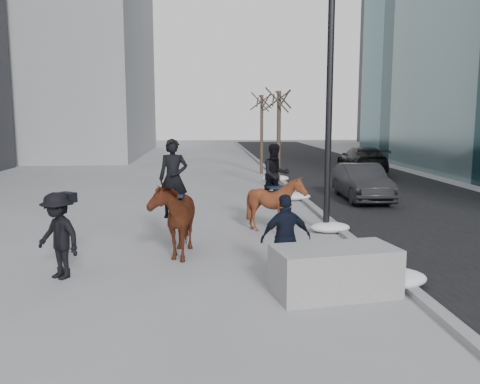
{
  "coord_description": "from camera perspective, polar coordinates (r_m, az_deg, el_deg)",
  "views": [
    {
      "loc": [
        -0.8,
        -10.48,
        3.25
      ],
      "look_at": [
        0.0,
        1.2,
        1.5
      ],
      "focal_mm": 38.0,
      "sensor_mm": 36.0,
      "label": 1
    }
  ],
  "objects": [
    {
      "name": "car_far",
      "position": [
        30.51,
        13.55,
        3.57
      ],
      "size": [
        2.46,
        5.34,
        1.51
      ],
      "primitive_type": "imported",
      "rotation": [
        0.0,
        0.0,
        3.07
      ],
      "color": "black",
      "rests_on": "ground"
    },
    {
      "name": "road",
      "position": [
        22.16,
        16.74,
        -0.29
      ],
      "size": [
        8.0,
        90.0,
        0.01
      ],
      "primitive_type": "cube",
      "color": "black",
      "rests_on": "ground"
    },
    {
      "name": "camera_crew",
      "position": [
        10.84,
        -19.73,
        -4.61
      ],
      "size": [
        1.3,
        1.2,
        1.75
      ],
      "color": "black",
      "rests_on": "ground"
    },
    {
      "name": "ground",
      "position": [
        11.01,
        0.43,
        -8.68
      ],
      "size": [
        120.0,
        120.0,
        0.0
      ],
      "primitive_type": "plane",
      "color": "gray",
      "rests_on": "ground"
    },
    {
      "name": "planter",
      "position": [
        9.56,
        10.57,
        -8.71
      ],
      "size": [
        2.38,
        1.48,
        0.89
      ],
      "primitive_type": "cube",
      "rotation": [
        0.0,
        0.0,
        0.17
      ],
      "color": "gray",
      "rests_on": "ground"
    },
    {
      "name": "tree_far",
      "position": [
        28.95,
        2.45,
        6.94
      ],
      "size": [
        1.2,
        1.2,
        4.94
      ],
      "primitive_type": null,
      "color": "#382921",
      "rests_on": "ground"
    },
    {
      "name": "curb",
      "position": [
        21.08,
        6.52,
        -0.27
      ],
      "size": [
        0.25,
        90.0,
        0.12
      ],
      "primitive_type": "cube",
      "color": "gray",
      "rests_on": "ground"
    },
    {
      "name": "mounted_left",
      "position": [
        12.04,
        -7.46,
        -2.26
      ],
      "size": [
        1.04,
        2.15,
        2.73
      ],
      "color": "#44200D",
      "rests_on": "ground"
    },
    {
      "name": "snow_piles",
      "position": [
        17.17,
        7.91,
        -1.93
      ],
      "size": [
        1.43,
        16.77,
        0.36
      ],
      "color": "white",
      "rests_on": "ground"
    },
    {
      "name": "mounted_right",
      "position": [
        14.22,
        4.04,
        -0.63
      ],
      "size": [
        1.61,
        1.74,
        2.49
      ],
      "color": "#4C230F",
      "rests_on": "ground"
    },
    {
      "name": "car_near",
      "position": [
        20.39,
        13.52,
        1.08
      ],
      "size": [
        1.62,
        4.31,
        1.4
      ],
      "primitive_type": "imported",
      "rotation": [
        0.0,
        0.0,
        -0.03
      ],
      "color": "black",
      "rests_on": "ground"
    },
    {
      "name": "feeder",
      "position": [
        10.04,
        5.16,
        -5.21
      ],
      "size": [
        1.09,
        0.94,
        1.75
      ],
      "color": "black",
      "rests_on": "ground"
    },
    {
      "name": "lamppost",
      "position": [
        14.49,
        10.04,
        15.28
      ],
      "size": [
        0.25,
        1.36,
        9.09
      ],
      "color": "black",
      "rests_on": "ground"
    },
    {
      "name": "tree_near",
      "position": [
        22.3,
        4.36,
        6.3
      ],
      "size": [
        1.2,
        1.2,
        4.81
      ],
      "primitive_type": null,
      "color": "#32251E",
      "rests_on": "ground"
    }
  ]
}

